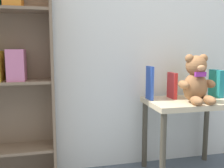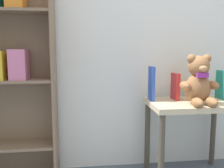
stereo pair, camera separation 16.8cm
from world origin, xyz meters
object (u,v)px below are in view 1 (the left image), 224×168
Objects in this scene: book_standing_blue at (150,83)px; book_standing_red at (172,85)px; teddy_bear at (196,81)px; bookshelf_side at (7,67)px; book_standing_yellow at (195,82)px; display_table at (188,113)px; book_standing_teal at (216,83)px.

book_standing_blue is 0.18m from book_standing_red.
book_standing_blue is at bearing 148.64° from teddy_bear.
bookshelf_side is at bearing 169.92° from teddy_bear.
book_standing_yellow is (0.08, 0.15, -0.03)m from teddy_bear.
display_table is at bearing -46.83° from book_standing_red.
book_standing_red is 0.18m from book_standing_yellow.
book_standing_red is 0.35m from book_standing_teal.
book_standing_blue is (-0.27, 0.16, -0.03)m from teddy_bear.
display_table is 0.24m from book_standing_yellow.
book_standing_teal reaches higher than book_standing_red.
display_table is at bearing -6.50° from bookshelf_side.
book_standing_yellow reaches higher than book_standing_red.
book_standing_teal is at bearing -2.76° from bookshelf_side.
teddy_bear is at bearing -62.84° from book_standing_red.
teddy_bear is 1.37× the size of book_standing_yellow.
book_standing_red is at bearing 135.04° from display_table.
teddy_bear is 0.32m from book_standing_blue.
book_standing_red is at bearing 174.26° from book_standing_teal.
book_standing_red is (0.18, 0.00, -0.02)m from book_standing_blue.
book_standing_red is (1.14, -0.05, -0.15)m from bookshelf_side.
book_standing_yellow is (0.18, -0.01, 0.02)m from book_standing_red.
bookshelf_side is at bearing 173.50° from display_table.
book_standing_red is at bearing 1.97° from book_standing_blue.
book_standing_blue is (0.96, -0.05, -0.13)m from bookshelf_side.
book_standing_teal is (0.26, 0.15, -0.05)m from teddy_bear.
book_standing_blue is at bearing 179.17° from book_standing_red.
book_standing_yellow is at bearing 39.90° from display_table.
book_standing_red is at bearing -2.60° from bookshelf_side.
book_standing_blue and book_standing_yellow have the same top height.
book_standing_yellow is 1.16× the size of book_standing_teal.
teddy_bear is 1.59× the size of book_standing_teal.
bookshelf_side is 2.38× the size of display_table.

